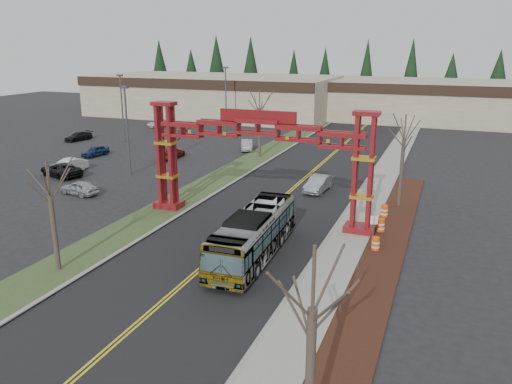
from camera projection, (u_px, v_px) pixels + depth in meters
The scene contains 35 objects.
ground at pixel (118, 341), 23.21m from camera, with size 200.00×200.00×0.00m, color black.
road at pixel (285, 195), 45.54m from camera, with size 12.00×110.00×0.02m, color black.
lane_line_left at pixel (284, 195), 45.58m from camera, with size 0.12×100.00×0.01m, color yellow.
lane_line_right at pixel (286, 195), 45.49m from camera, with size 0.12×100.00×0.01m, color yellow.
curb_right at pixel (352, 202), 43.38m from camera, with size 0.30×110.00×0.15m, color gray.
sidewalk_right at pixel (369, 204), 42.87m from camera, with size 2.60×110.00×0.14m, color gray.
landscape_strip at pixel (373, 284), 28.57m from camera, with size 2.60×50.00×0.12m, color black.
grass_median at pixel (207, 186), 48.32m from camera, with size 4.00×110.00×0.08m, color #2D4522.
curb_left at pixel (224, 188), 47.67m from camera, with size 0.30×110.00×0.15m, color gray.
gateway_arch at pixel (258, 145), 37.59m from camera, with size 18.20×1.60×8.90m.
retail_building_west at pixel (214, 95), 96.88m from camera, with size 46.00×22.30×7.50m.
retail_building_east at pixel (433, 101), 90.14m from camera, with size 38.00×20.30×7.00m.
conifer_treeline at pixel (387, 78), 103.45m from camera, with size 116.10×5.60×13.00m.
transit_bus at pixel (254, 234), 31.98m from camera, with size 2.60×11.10×3.09m, color #AFB0B7.
silver_sedan at pixel (319, 184), 46.74m from camera, with size 1.55×4.44×1.46m, color #A5A8AD.
parked_car_near_a at pixel (79, 188), 45.65m from camera, with size 1.55×3.86×1.32m, color #B8BDC1.
parked_car_near_b at pixel (68, 166), 53.75m from camera, with size 1.51×4.34×1.43m, color white.
parked_car_near_c at pixel (61, 170), 52.00m from camera, with size 2.40×5.21×1.45m, color black.
parked_car_mid_a at pixel (172, 153), 60.28m from camera, with size 1.87×4.59×1.33m, color maroon.
parked_car_mid_b at pixel (95, 151), 61.52m from camera, with size 1.49×3.71×1.26m, color navy.
parked_car_far_a at pixel (247, 145), 64.96m from camera, with size 1.42×4.06×1.34m, color #A5A9AD.
parked_car_far_b at pixel (160, 123), 83.32m from camera, with size 2.08×4.51×1.25m, color white.
parked_car_far_c at pixel (78, 136), 71.49m from camera, with size 1.71×4.19×1.22m, color black.
bare_tree_median_near at pixel (50, 196), 29.13m from camera, with size 3.07×3.07×6.80m.
bare_tree_median_mid at pixel (170, 145), 41.15m from camera, with size 3.11×3.11×7.40m.
bare_tree_median_far at pixel (259, 109), 59.45m from camera, with size 3.41×3.41×8.16m.
bare_tree_right_near at pixel (312, 310), 15.41m from camera, with size 3.21×3.21×7.53m.
bare_tree_right_far at pixel (404, 140), 40.80m from camera, with size 3.14×3.14×7.86m.
light_pole_near at pixel (127, 124), 51.49m from camera, with size 0.80×0.40×9.24m.
light_pole_mid at pixel (122, 104), 68.81m from camera, with size 0.81×0.41×9.36m.
light_pole_far at pixel (226, 94), 79.08m from camera, with size 0.86×0.43×9.94m.
street_sign at pixel (374, 224), 33.66m from camera, with size 0.47×0.23×2.20m.
barrel_south at pixel (376, 244), 33.14m from camera, with size 0.54×0.54×1.00m.
barrel_mid at pixel (381, 226), 36.41m from camera, with size 0.58×0.58×1.07m.
barrel_north at pixel (384, 212), 39.49m from camera, with size 0.58×0.58×1.07m.
Camera 1 is at (13.37, -16.56, 13.25)m, focal length 35.00 mm.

